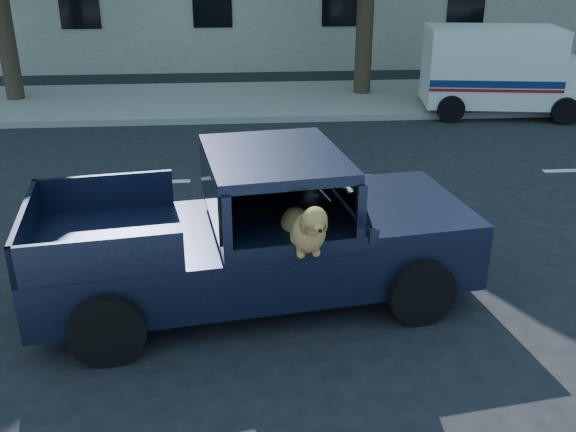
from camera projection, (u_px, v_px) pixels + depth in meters
name	position (u px, v px, depth m)	size (l,w,h in m)	color
ground	(110.00, 276.00, 8.04)	(120.00, 120.00, 0.00)	black
far_sidewalk	(172.00, 102.00, 16.44)	(60.00, 4.00, 0.15)	gray
lane_stripes	(259.00, 179.00, 11.30)	(21.60, 0.14, 0.01)	silver
pickup_truck	(248.00, 252.00, 7.34)	(5.11, 2.73, 1.75)	black
mail_truck	(500.00, 77.00, 15.24)	(3.94, 2.36, 2.04)	silver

